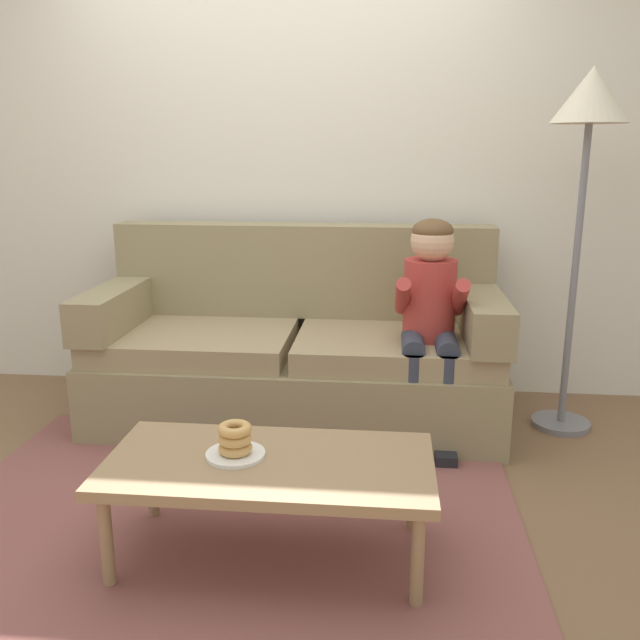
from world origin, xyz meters
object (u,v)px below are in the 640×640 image
Objects in this scene: person_child at (430,309)px; donut at (235,448)px; floor_lamp at (588,129)px; couch at (297,353)px; toy_controller at (193,469)px; coffee_table at (269,470)px.

donut is at bearing -123.55° from person_child.
person_child is 1.13m from floor_lamp.
person_child is (0.69, -0.21, 0.31)m from couch.
toy_controller is at bearing -157.84° from floor_lamp.
couch is 1.92× the size of person_child.
couch is 0.78m from person_child.
couch reaches higher than donut.
person_child reaches higher than toy_controller.
donut is at bearing -55.57° from toy_controller.
donut is (-0.04, -1.31, 0.06)m from couch.
toy_controller is (-1.07, -0.52, -0.65)m from person_child.
coffee_table is 0.81m from toy_controller.
couch is at bearing 179.63° from floor_lamp.
coffee_table is 1.31m from person_child.
coffee_table is (0.08, -1.33, -0.01)m from couch.
floor_lamp is at bearing 26.11° from toy_controller.
coffee_table is 2.21m from floor_lamp.
couch is 1.31m from donut.
floor_lamp is at bearing 41.96° from donut.
couch is at bearing 93.41° from coffee_table.
coffee_table is 1.04× the size of person_child.
floor_lamp is (1.33, 1.32, 1.17)m from coffee_table.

